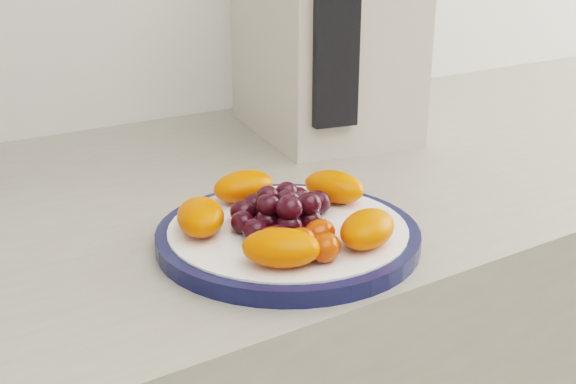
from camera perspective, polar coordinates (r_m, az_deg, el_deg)
plate_rim at (r=0.65m, az=0.00°, el=-3.52°), size 0.24×0.24×0.01m
plate_face at (r=0.65m, az=0.00°, el=-3.44°), size 0.21×0.21×0.02m
appliance_body at (r=0.98m, az=2.89°, el=13.74°), size 0.22×0.28×0.31m
appliance_panel at (r=0.84m, az=3.83°, el=12.93°), size 0.06×0.03×0.23m
fruit_plate at (r=0.63m, az=-0.18°, el=-1.72°), size 0.20×0.20×0.04m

